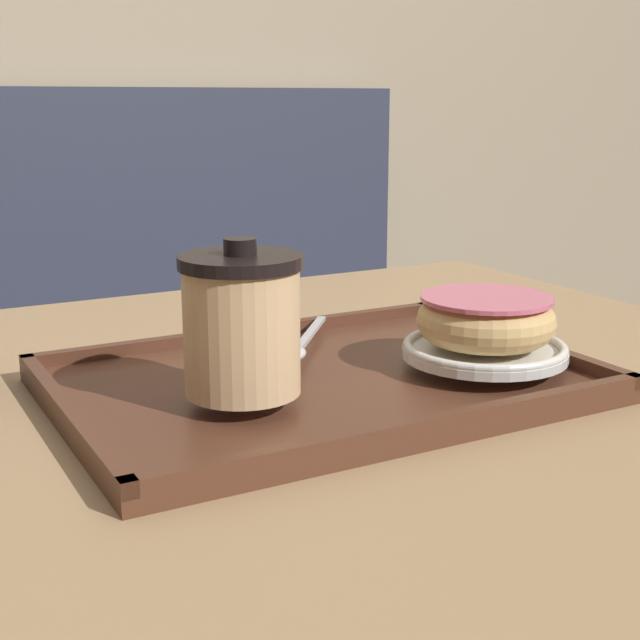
# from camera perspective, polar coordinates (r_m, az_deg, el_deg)

# --- Properties ---
(booth_bench) EXTENTS (1.29, 0.44, 1.00)m
(booth_bench) POSITION_cam_1_polar(r_m,az_deg,el_deg) (1.73, -12.37, -8.91)
(booth_bench) COLOR #33384C
(booth_bench) RESTS_ON ground_plane
(cafe_table) EXTENTS (0.99, 0.87, 0.73)m
(cafe_table) POSITION_cam_1_polar(r_m,az_deg,el_deg) (0.87, -0.39, -14.66)
(cafe_table) COLOR tan
(cafe_table) RESTS_ON ground_plane
(serving_tray) EXTENTS (0.45, 0.31, 0.02)m
(serving_tray) POSITION_cam_1_polar(r_m,az_deg,el_deg) (0.78, -0.00, -4.06)
(serving_tray) COLOR #512D1E
(serving_tray) RESTS_ON cafe_table
(coffee_cup_front) EXTENTS (0.10, 0.10, 0.12)m
(coffee_cup_front) POSITION_cam_1_polar(r_m,az_deg,el_deg) (0.69, -5.03, -0.21)
(coffee_cup_front) COLOR #E0B784
(coffee_cup_front) RESTS_ON serving_tray
(plate_with_chocolate_donut) EXTENTS (0.15, 0.15, 0.01)m
(plate_with_chocolate_donut) POSITION_cam_1_polar(r_m,az_deg,el_deg) (0.80, 10.48, -1.87)
(plate_with_chocolate_donut) COLOR white
(plate_with_chocolate_donut) RESTS_ON serving_tray
(donut_chocolate_glazed) EXTENTS (0.12, 0.12, 0.04)m
(donut_chocolate_glazed) POSITION_cam_1_polar(r_m,az_deg,el_deg) (0.80, 10.57, 0.07)
(donut_chocolate_glazed) COLOR #DBB270
(donut_chocolate_glazed) RESTS_ON plate_with_chocolate_donut
(spoon) EXTENTS (0.11, 0.14, 0.01)m
(spoon) POSITION_cam_1_polar(r_m,az_deg,el_deg) (0.81, -1.42, -1.69)
(spoon) COLOR silver
(spoon) RESTS_ON serving_tray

